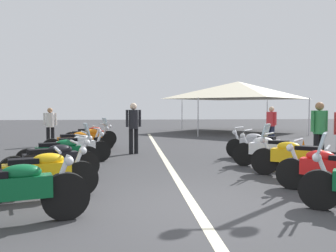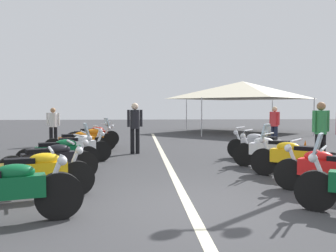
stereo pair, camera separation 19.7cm
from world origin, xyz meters
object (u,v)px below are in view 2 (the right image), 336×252
motorcycle_left_row_2 (51,162)px  motorcycle_left_row_5 (77,143)px  motorcycle_left_row_4 (77,147)px  event_tent (242,90)px  motorcycle_right_row_2 (295,158)px  motorcycle_left_row_0 (2,191)px  motorcycle_left_row_1 (35,174)px  bystander_4 (53,124)px  bystander_2 (135,124)px  bystander_3 (274,123)px  motorcycle_left_row_7 (93,136)px  bystander_1 (321,128)px  motorcycle_right_row_4 (260,145)px  motorcycle_right_row_1 (328,170)px  motorcycle_left_row_3 (60,153)px  motorcycle_right_row_3 (270,151)px  traffic_cone_1 (305,151)px  motorcycle_left_row_6 (89,139)px

motorcycle_left_row_2 → motorcycle_left_row_5: bearing=64.9°
motorcycle_left_row_4 → event_tent: bearing=36.6°
motorcycle_left_row_2 → motorcycle_right_row_2: 5.30m
motorcycle_left_row_0 → motorcycle_left_row_1: (1.33, -0.05, -0.01)m
motorcycle_left_row_1 → bystander_4: bearing=81.0°
motorcycle_left_row_1 → bystander_2: (6.03, -1.64, 0.56)m
motorcycle_left_row_1 → motorcycle_left_row_2: 1.40m
motorcycle_left_row_2 → bystander_3: size_ratio=1.19×
motorcycle_left_row_7 → bystander_2: size_ratio=1.17×
motorcycle_left_row_4 → bystander_4: 5.04m
motorcycle_right_row_2 → bystander_1: bearing=-92.1°
motorcycle_left_row_0 → motorcycle_right_row_4: size_ratio=1.23×
motorcycle_left_row_2 → motorcycle_right_row_1: (-1.44, -5.26, -0.01)m
motorcycle_left_row_7 → motorcycle_right_row_1: 9.72m
motorcycle_left_row_3 → motorcycle_left_row_5: 2.68m
motorcycle_left_row_5 → motorcycle_right_row_3: 5.99m
bystander_2 → traffic_cone_1: bearing=57.1°
motorcycle_left_row_4 → motorcycle_right_row_2: bearing=-46.0°
motorcycle_left_row_5 → bystander_4: 3.73m
motorcycle_left_row_5 → motorcycle_right_row_4: (-1.28, -5.58, -0.00)m
motorcycle_left_row_1 → event_tent: bearing=42.6°
motorcycle_left_row_4 → motorcycle_right_row_4: size_ratio=1.13×
motorcycle_left_row_4 → traffic_cone_1: bearing=-19.2°
motorcycle_left_row_1 → event_tent: event_tent is taller
motorcycle_left_row_4 → motorcycle_right_row_4: bearing=-18.1°
motorcycle_left_row_2 → motorcycle_left_row_6: size_ratio=0.98×
motorcycle_left_row_4 → bystander_2: 2.55m
motorcycle_left_row_2 → bystander_4: 7.64m
motorcycle_left_row_0 → motorcycle_left_row_6: 8.10m
motorcycle_left_row_0 → motorcycle_left_row_4: 5.48m
motorcycle_left_row_6 → event_tent: 12.60m
motorcycle_left_row_1 → event_tent: size_ratio=0.29×
motorcycle_right_row_2 → motorcycle_left_row_7: bearing=-13.1°
motorcycle_left_row_7 → bystander_4: 1.89m
motorcycle_right_row_1 → motorcycle_left_row_0: bearing=53.8°
bystander_2 → bystander_3: size_ratio=1.08×
motorcycle_left_row_3 → traffic_cone_1: size_ratio=3.22×
motorcycle_left_row_7 → event_tent: (7.85, -8.29, 2.19)m
motorcycle_left_row_6 → motorcycle_left_row_4: bearing=-111.1°
motorcycle_left_row_2 → motorcycle_left_row_5: (4.07, 0.13, -0.01)m
motorcycle_left_row_7 → motorcycle_right_row_4: (-3.97, -5.41, -0.01)m
motorcycle_left_row_4 → bystander_2: (1.89, -1.62, 0.57)m
motorcycle_left_row_0 → motorcycle_right_row_4: 7.75m
motorcycle_right_row_4 → motorcycle_left_row_6: bearing=15.0°
motorcycle_left_row_4 → traffic_cone_1: size_ratio=3.14×
motorcycle_left_row_0 → bystander_3: bystander_3 is taller
motorcycle_left_row_2 → motorcycle_left_row_1: bearing=-113.8°
motorcycle_left_row_1 → motorcycle_right_row_1: (-0.04, -5.18, -0.01)m
motorcycle_right_row_2 → traffic_cone_1: motorcycle_right_row_2 is taller
bystander_3 → bystander_4: size_ratio=1.03×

